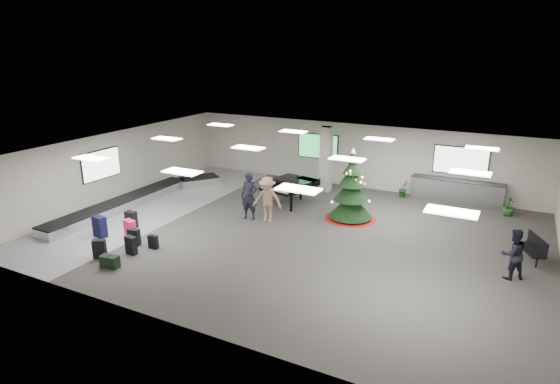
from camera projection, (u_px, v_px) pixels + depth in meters
The scene contains 20 objects.
ground at pixel (294, 233), 18.01m from camera, with size 18.00×18.00×0.00m, color #34322F.
room_envelope at pixel (294, 169), 18.04m from camera, with size 18.02×14.02×3.21m.
baggage_carousel at pixel (139, 199), 21.30m from camera, with size 2.28×9.71×0.43m.
service_counter at pixel (456, 191), 21.30m from camera, with size 4.05×0.65×1.08m.
suitcase_0 at pixel (99, 249), 15.79m from camera, with size 0.48×0.41×0.67m.
suitcase_1 at pixel (131, 245), 16.10m from camera, with size 0.44×0.27×0.66m.
pink_suitcase at pixel (130, 229), 17.37m from camera, with size 0.52×0.38×0.75m.
suitcase_3 at pixel (134, 237), 16.80m from camera, with size 0.45×0.31×0.63m.
navy_suitcase at pixel (100, 227), 17.51m from camera, with size 0.56×0.38×0.83m.
green_duffel at pixel (110, 262), 15.15m from camera, with size 0.64×0.39×0.42m.
suitcase_7 at pixel (153, 242), 16.56m from camera, with size 0.35×0.20×0.51m.
suitcase_8 at pixel (131, 219), 18.44m from camera, with size 0.45×0.26×0.69m.
christmas_tree at pixel (351, 195), 19.16m from camera, with size 2.11×2.11×3.01m.
grand_piano at pixel (289, 185), 21.02m from camera, with size 2.12×2.53×1.27m.
bench at pixel (534, 247), 15.55m from camera, with size 0.98×1.41×0.85m.
traveler_a at pixel (249, 196), 19.15m from camera, with size 0.72×0.47×1.98m, color black.
traveler_b at pixel (267, 200), 18.88m from camera, with size 1.22×0.70×1.89m, color #987C5E.
traveler_bench at pixel (513, 254), 14.27m from camera, with size 0.79×0.62×1.63m, color black.
potted_plant_left at pixel (403, 188), 22.13m from camera, with size 0.46×0.37×0.84m, color #143F1B.
potted_plant_right at pixel (509, 206), 19.70m from camera, with size 0.48×0.48×0.85m, color #143F1B.
Camera 1 is at (7.15, -15.11, 6.91)m, focal length 30.00 mm.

